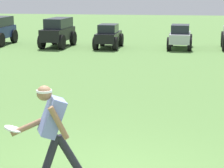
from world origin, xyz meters
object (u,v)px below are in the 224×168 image
object	(u,v)px
frisbee_thrower	(53,129)
parked_car_slot_d	(180,36)
parked_car_slot_c	(109,36)
frisbee_in_flight	(13,129)
parked_car_slot_b	(58,31)

from	to	relation	value
frisbee_thrower	parked_car_slot_d	world-z (taller)	frisbee_thrower
parked_car_slot_d	frisbee_thrower	bearing A→B (deg)	-97.19
frisbee_thrower	parked_car_slot_c	world-z (taller)	frisbee_thrower
frisbee_in_flight	parked_car_slot_d	distance (m)	14.75
frisbee_thrower	parked_car_slot_d	xyz separation A→B (m)	(1.83, 14.49, -0.23)
frisbee_in_flight	parked_car_slot_d	xyz separation A→B (m)	(2.39, 14.55, -0.22)
parked_car_slot_c	parked_car_slot_d	distance (m)	3.27
frisbee_in_flight	parked_car_slot_d	world-z (taller)	parked_car_slot_d
frisbee_thrower	parked_car_slot_b	xyz separation A→B (m)	(-3.85, 14.33, -0.08)
frisbee_thrower	parked_car_slot_b	world-z (taller)	frisbee_thrower
parked_car_slot_b	parked_car_slot_c	size ratio (longest dim) A/B	1.11
frisbee_thrower	frisbee_in_flight	xyz separation A→B (m)	(-0.56, -0.06, -0.01)
frisbee_in_flight	parked_car_slot_d	bearing A→B (deg)	80.67
frisbee_in_flight	parked_car_slot_c	xyz separation A→B (m)	(-0.87, 14.30, -0.22)
parked_car_slot_b	parked_car_slot_d	size ratio (longest dim) A/B	1.10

